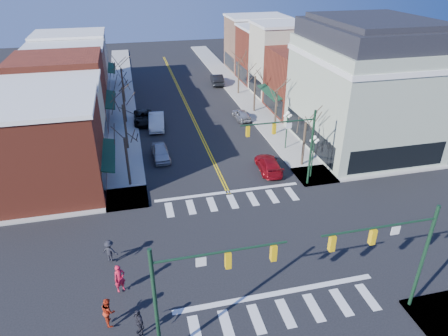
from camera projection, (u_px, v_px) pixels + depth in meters
ground at (254, 247)px, 28.77m from camera, size 160.00×160.00×0.00m
sidewalk_left at (125, 145)px, 44.08m from camera, size 3.50×70.00×0.15m
sidewalk_right at (274, 131)px, 47.69m from camera, size 3.50×70.00×0.15m
bldg_left_brick_a at (40, 150)px, 33.77m from camera, size 10.00×8.50×8.00m
bldg_left_stucco_a at (53, 121)px, 40.53m from camera, size 10.00×7.00×7.50m
bldg_left_brick_b at (61, 93)px, 47.15m from camera, size 10.00×9.00×8.50m
bldg_left_tan at (68, 77)px, 54.39m from camera, size 10.00×7.50×7.80m
bldg_left_stucco_b at (73, 63)px, 60.94m from camera, size 10.00×8.00×8.20m
bldg_right_brick_a at (310, 82)px, 52.17m from camera, size 10.00×8.50×8.00m
bldg_right_stucco at (288, 60)px, 58.34m from camera, size 10.00×7.00×10.00m
bldg_right_brick_b at (271, 55)px, 65.12m from camera, size 10.00×8.00×8.50m
bldg_right_tan at (256, 44)px, 71.87m from camera, size 10.00×8.00×9.00m
victorian_corner at (366, 85)px, 41.47m from camera, size 12.25×14.25×13.30m
traffic_mast_near_left at (193, 284)px, 19.06m from camera, size 6.60×0.28×7.20m
traffic_mast_near_right at (398, 249)px, 21.35m from camera, size 6.60×0.28×7.20m
traffic_mast_far_right at (292, 139)px, 34.04m from camera, size 6.60×0.28×7.20m
lamppost_corner at (313, 149)px, 36.36m from camera, size 0.36×0.36×4.33m
lamppost_midblock at (287, 124)px, 41.93m from camera, size 0.36×0.36×4.33m
tree_left_a at (128, 162)px, 35.35m from camera, size 0.24×0.24×4.76m
tree_left_b at (125, 127)px, 42.14m from camera, size 0.24×0.24×5.04m
tree_left_c at (124, 105)px, 49.12m from camera, size 0.24×0.24×4.55m
tree_left_d at (123, 86)px, 55.90m from camera, size 0.24×0.24×4.90m
tree_right_a at (304, 145)px, 38.85m from camera, size 0.24×0.24×4.62m
tree_right_b at (276, 114)px, 45.58m from camera, size 0.24×0.24×5.18m
tree_right_c at (255, 94)px, 52.52m from camera, size 0.24×0.24×4.83m
tree_right_d at (238, 78)px, 59.35m from camera, size 0.24×0.24×4.97m
car_left_near at (160, 152)px, 40.96m from camera, size 1.81×4.24×1.43m
car_left_mid at (157, 121)px, 48.24m from camera, size 2.23×5.26×1.69m
car_left_far at (143, 117)px, 49.87m from camera, size 2.41×4.99×1.37m
car_right_near at (269, 164)px, 38.67m from camera, size 2.33×4.95×1.40m
car_right_mid at (241, 114)px, 50.83m from camera, size 1.74×4.01×1.35m
car_right_far at (217, 79)px, 64.64m from camera, size 2.21×5.16×1.65m
pedestrian_red_a at (120, 278)px, 24.44m from camera, size 0.82×0.71×1.91m
pedestrian_red_b at (108, 311)px, 22.27m from camera, size 0.86×1.01×1.80m
pedestrian_dark_a at (139, 322)px, 21.62m from camera, size 0.84×1.12×1.77m
pedestrian_dark_b at (110, 251)px, 26.92m from camera, size 1.22×1.00×1.65m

